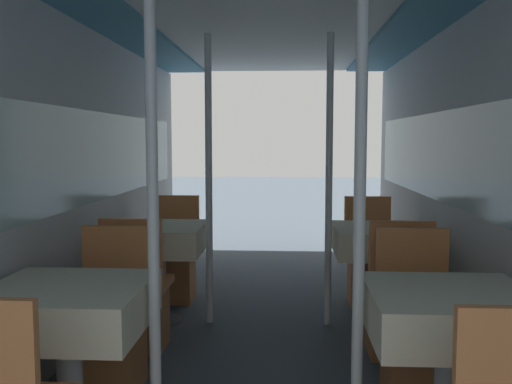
{
  "coord_description": "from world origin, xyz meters",
  "views": [
    {
      "loc": [
        0.14,
        -1.48,
        1.42
      ],
      "look_at": [
        -0.09,
        2.7,
        1.03
      ],
      "focal_mm": 40.0,
      "sensor_mm": 36.0,
      "label": 1
    }
  ],
  "objects_px": {
    "chair_right_far_0": "(416,344)",
    "support_pole_left_1": "(209,181)",
    "support_pole_right_1": "(329,182)",
    "chair_right_far_1": "(369,269)",
    "support_pole_left_0": "(153,211)",
    "chair_left_far_1": "(174,267)",
    "chair_right_near_1": "(395,311)",
    "dining_table_left_1": "(158,242)",
    "support_pole_right_0": "(360,212)",
    "chair_left_far_0": "(110,339)",
    "dining_table_right_1": "(381,244)",
    "dining_table_right_0": "(450,319)",
    "dining_table_left_0": "(68,313)",
    "chair_left_near_1": "(139,307)"
  },
  "relations": [
    {
      "from": "dining_table_right_0",
      "to": "chair_left_far_0",
      "type": "bearing_deg",
      "value": 160.58
    },
    {
      "from": "chair_left_near_1",
      "to": "chair_right_near_1",
      "type": "distance_m",
      "value": 1.71
    },
    {
      "from": "support_pole_right_1",
      "to": "chair_right_far_1",
      "type": "bearing_deg",
      "value": 56.45
    },
    {
      "from": "dining_table_right_1",
      "to": "chair_right_near_1",
      "type": "xyz_separation_m",
      "value": [
        -0.0,
        -0.6,
        -0.34
      ]
    },
    {
      "from": "support_pole_left_1",
      "to": "chair_right_far_0",
      "type": "xyz_separation_m",
      "value": [
        1.31,
        -1.22,
        -0.81
      ]
    },
    {
      "from": "chair_right_near_1",
      "to": "chair_right_far_1",
      "type": "distance_m",
      "value": 1.21
    },
    {
      "from": "dining_table_left_1",
      "to": "chair_left_far_1",
      "type": "height_order",
      "value": "chair_left_far_1"
    },
    {
      "from": "chair_left_far_0",
      "to": "chair_right_far_0",
      "type": "height_order",
      "value": "same"
    },
    {
      "from": "support_pole_right_1",
      "to": "chair_left_near_1",
      "type": "bearing_deg",
      "value": -155.29
    },
    {
      "from": "support_pole_right_1",
      "to": "chair_left_far_0",
      "type": "bearing_deg",
      "value": -137.12
    },
    {
      "from": "support_pole_left_0",
      "to": "chair_left_far_1",
      "type": "bearing_deg",
      "value": 99.37
    },
    {
      "from": "dining_table_left_0",
      "to": "dining_table_right_0",
      "type": "relative_size",
      "value": 1.0
    },
    {
      "from": "support_pole_left_1",
      "to": "support_pole_right_0",
      "type": "distance_m",
      "value": 2.03
    },
    {
      "from": "dining_table_right_1",
      "to": "chair_right_near_1",
      "type": "distance_m",
      "value": 0.69
    },
    {
      "from": "support_pole_left_1",
      "to": "chair_right_near_1",
      "type": "distance_m",
      "value": 1.65
    },
    {
      "from": "support_pole_left_1",
      "to": "support_pole_right_0",
      "type": "height_order",
      "value": "same"
    },
    {
      "from": "dining_table_right_0",
      "to": "chair_right_near_1",
      "type": "height_order",
      "value": "chair_right_near_1"
    },
    {
      "from": "support_pole_right_0",
      "to": "support_pole_left_1",
      "type": "bearing_deg",
      "value": 116.58
    },
    {
      "from": "support_pole_left_1",
      "to": "dining_table_left_0",
      "type": "bearing_deg",
      "value": -102.4
    },
    {
      "from": "chair_left_far_1",
      "to": "chair_right_near_1",
      "type": "relative_size",
      "value": 1.0
    },
    {
      "from": "dining_table_left_0",
      "to": "chair_right_near_1",
      "type": "relative_size",
      "value": 0.83
    },
    {
      "from": "dining_table_right_0",
      "to": "chair_right_far_0",
      "type": "bearing_deg",
      "value": 90.0
    },
    {
      "from": "support_pole_left_0",
      "to": "dining_table_right_0",
      "type": "distance_m",
      "value": 1.39
    },
    {
      "from": "dining_table_right_0",
      "to": "chair_right_far_1",
      "type": "bearing_deg",
      "value": 90.0
    },
    {
      "from": "dining_table_right_1",
      "to": "support_pole_right_1",
      "type": "distance_m",
      "value": 0.62
    },
    {
      "from": "support_pole_left_0",
      "to": "chair_left_far_1",
      "type": "relative_size",
      "value": 2.41
    },
    {
      "from": "chair_left_far_0",
      "to": "chair_right_near_1",
      "type": "xyz_separation_m",
      "value": [
        1.71,
        0.61,
        0.0
      ]
    },
    {
      "from": "dining_table_left_0",
      "to": "chair_right_far_1",
      "type": "xyz_separation_m",
      "value": [
        1.71,
        2.42,
        -0.34
      ]
    },
    {
      "from": "support_pole_left_0",
      "to": "support_pole_right_0",
      "type": "relative_size",
      "value": 1.0
    },
    {
      "from": "support_pole_left_1",
      "to": "dining_table_left_1",
      "type": "bearing_deg",
      "value": 180.0
    },
    {
      "from": "dining_table_left_1",
      "to": "support_pole_right_0",
      "type": "height_order",
      "value": "support_pole_right_0"
    },
    {
      "from": "chair_left_far_0",
      "to": "dining_table_right_1",
      "type": "height_order",
      "value": "chair_left_far_0"
    },
    {
      "from": "support_pole_left_1",
      "to": "chair_right_near_1",
      "type": "relative_size",
      "value": 2.41
    },
    {
      "from": "chair_left_far_0",
      "to": "chair_right_far_1",
      "type": "distance_m",
      "value": 2.5
    },
    {
      "from": "chair_left_near_1",
      "to": "chair_right_far_1",
      "type": "xyz_separation_m",
      "value": [
        1.71,
        1.21,
        0.0
      ]
    },
    {
      "from": "chair_left_near_1",
      "to": "chair_right_near_1",
      "type": "xyz_separation_m",
      "value": [
        1.71,
        0.0,
        0.0
      ]
    },
    {
      "from": "chair_right_far_0",
      "to": "support_pole_left_1",
      "type": "bearing_deg",
      "value": -42.88
    },
    {
      "from": "chair_left_near_1",
      "to": "dining_table_right_0",
      "type": "distance_m",
      "value": 2.12
    },
    {
      "from": "chair_left_far_0",
      "to": "chair_right_far_1",
      "type": "xyz_separation_m",
      "value": [
        1.71,
        1.82,
        0.0
      ]
    },
    {
      "from": "dining_table_left_1",
      "to": "support_pole_left_1",
      "type": "xyz_separation_m",
      "value": [
        0.4,
        0.0,
        0.47
      ]
    },
    {
      "from": "dining_table_left_0",
      "to": "chair_left_far_1",
      "type": "xyz_separation_m",
      "value": [
        0.0,
        2.42,
        -0.34
      ]
    },
    {
      "from": "chair_left_far_0",
      "to": "support_pole_left_1",
      "type": "relative_size",
      "value": 0.42
    },
    {
      "from": "dining_table_right_0",
      "to": "chair_right_far_1",
      "type": "relative_size",
      "value": 0.83
    },
    {
      "from": "support_pole_left_1",
      "to": "chair_right_far_0",
      "type": "distance_m",
      "value": 1.96
    },
    {
      "from": "chair_right_near_1",
      "to": "chair_right_far_1",
      "type": "bearing_deg",
      "value": 90.0
    },
    {
      "from": "dining_table_left_0",
      "to": "chair_left_near_1",
      "type": "height_order",
      "value": "chair_left_near_1"
    },
    {
      "from": "dining_table_right_1",
      "to": "support_pole_right_0",
      "type": "bearing_deg",
      "value": -102.4
    },
    {
      "from": "dining_table_left_0",
      "to": "support_pole_left_0",
      "type": "distance_m",
      "value": 0.62
    },
    {
      "from": "dining_table_left_1",
      "to": "dining_table_right_1",
      "type": "bearing_deg",
      "value": 0.0
    },
    {
      "from": "dining_table_left_0",
      "to": "support_pole_left_0",
      "type": "xyz_separation_m",
      "value": [
        0.4,
        0.0,
        0.47
      ]
    }
  ]
}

